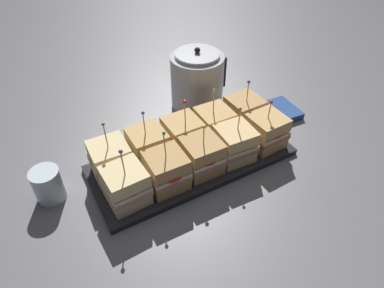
{
  "coord_description": "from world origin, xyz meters",
  "views": [
    {
      "loc": [
        -0.37,
        -0.65,
        0.72
      ],
      "look_at": [
        0.0,
        0.0,
        0.07
      ],
      "focal_mm": 32.0,
      "sensor_mm": 36.0,
      "label": 1
    }
  ],
  "objects_px": {
    "sandwich_front_left": "(166,171)",
    "sandwich_back_left": "(148,147)",
    "serving_platter": "(192,160)",
    "drinking_glass": "(48,185)",
    "kettle_steel": "(197,80)",
    "sandwich_front_center": "(202,156)",
    "sandwich_back_right": "(214,124)",
    "sandwich_back_far_left": "(110,160)",
    "napkin_stack": "(278,112)",
    "sandwich_back_far_right": "(244,113)",
    "sandwich_front_far_left": "(126,186)",
    "sandwich_front_right": "(235,144)",
    "sandwich_front_far_right": "(266,131)",
    "sandwich_back_center": "(182,134)"
  },
  "relations": [
    {
      "from": "sandwich_front_left",
      "to": "sandwich_back_left",
      "type": "height_order",
      "value": "sandwich_front_left"
    },
    {
      "from": "serving_platter",
      "to": "drinking_glass",
      "type": "relative_size",
      "value": 6.21
    },
    {
      "from": "serving_platter",
      "to": "sandwich_front_left",
      "type": "relative_size",
      "value": 3.29
    },
    {
      "from": "sandwich_back_left",
      "to": "kettle_steel",
      "type": "bearing_deg",
      "value": 36.07
    },
    {
      "from": "sandwich_front_center",
      "to": "sandwich_back_right",
      "type": "height_order",
      "value": "sandwich_back_right"
    },
    {
      "from": "sandwich_back_far_left",
      "to": "napkin_stack",
      "type": "height_order",
      "value": "sandwich_back_far_left"
    },
    {
      "from": "sandwich_back_far_right",
      "to": "serving_platter",
      "type": "bearing_deg",
      "value": -166.09
    },
    {
      "from": "sandwich_front_far_left",
      "to": "sandwich_front_left",
      "type": "relative_size",
      "value": 0.99
    },
    {
      "from": "sandwich_back_left",
      "to": "drinking_glass",
      "type": "bearing_deg",
      "value": 177.68
    },
    {
      "from": "sandwich_back_left",
      "to": "sandwich_back_right",
      "type": "height_order",
      "value": "same"
    },
    {
      "from": "drinking_glass",
      "to": "sandwich_front_center",
      "type": "bearing_deg",
      "value": -17.13
    },
    {
      "from": "sandwich_front_left",
      "to": "sandwich_back_far_left",
      "type": "xyz_separation_m",
      "value": [
        -0.12,
        0.11,
        -0.0
      ]
    },
    {
      "from": "kettle_steel",
      "to": "sandwich_front_right",
      "type": "bearing_deg",
      "value": -100.59
    },
    {
      "from": "drinking_glass",
      "to": "sandwich_back_far_left",
      "type": "bearing_deg",
      "value": -4.31
    },
    {
      "from": "sandwich_front_center",
      "to": "kettle_steel",
      "type": "xyz_separation_m",
      "value": [
        0.17,
        0.32,
        0.03
      ]
    },
    {
      "from": "sandwich_back_right",
      "to": "kettle_steel",
      "type": "relative_size",
      "value": 0.8
    },
    {
      "from": "sandwich_back_left",
      "to": "napkin_stack",
      "type": "relative_size",
      "value": 1.31
    },
    {
      "from": "sandwich_back_far_right",
      "to": "kettle_steel",
      "type": "relative_size",
      "value": 0.78
    },
    {
      "from": "sandwich_back_left",
      "to": "sandwich_back_right",
      "type": "relative_size",
      "value": 1.0
    },
    {
      "from": "sandwich_front_center",
      "to": "napkin_stack",
      "type": "relative_size",
      "value": 1.22
    },
    {
      "from": "serving_platter",
      "to": "sandwich_back_far_left",
      "type": "height_order",
      "value": "sandwich_back_far_left"
    },
    {
      "from": "drinking_glass",
      "to": "napkin_stack",
      "type": "xyz_separation_m",
      "value": [
        0.78,
        -0.0,
        -0.04
      ]
    },
    {
      "from": "sandwich_front_far_left",
      "to": "drinking_glass",
      "type": "relative_size",
      "value": 1.87
    },
    {
      "from": "sandwich_front_far_right",
      "to": "napkin_stack",
      "type": "height_order",
      "value": "sandwich_front_far_right"
    },
    {
      "from": "sandwich_front_right",
      "to": "sandwich_back_right",
      "type": "height_order",
      "value": "sandwich_back_right"
    },
    {
      "from": "serving_platter",
      "to": "napkin_stack",
      "type": "relative_size",
      "value": 4.41
    },
    {
      "from": "sandwich_front_far_right",
      "to": "sandwich_back_center",
      "type": "xyz_separation_m",
      "value": [
        -0.23,
        0.11,
        -0.0
      ]
    },
    {
      "from": "sandwich_front_right",
      "to": "sandwich_back_left",
      "type": "xyz_separation_m",
      "value": [
        -0.22,
        0.11,
        0.0
      ]
    },
    {
      "from": "sandwich_front_far_left",
      "to": "drinking_glass",
      "type": "bearing_deg",
      "value": 144.46
    },
    {
      "from": "serving_platter",
      "to": "sandwich_front_far_right",
      "type": "bearing_deg",
      "value": -13.87
    },
    {
      "from": "serving_platter",
      "to": "sandwich_front_center",
      "type": "relative_size",
      "value": 3.62
    },
    {
      "from": "sandwich_back_left",
      "to": "sandwich_front_right",
      "type": "bearing_deg",
      "value": -26.69
    },
    {
      "from": "sandwich_front_center",
      "to": "sandwich_front_right",
      "type": "relative_size",
      "value": 0.94
    },
    {
      "from": "drinking_glass",
      "to": "sandwich_front_far_left",
      "type": "bearing_deg",
      "value": -35.54
    },
    {
      "from": "serving_platter",
      "to": "sandwich_back_center",
      "type": "xyz_separation_m",
      "value": [
        -0.0,
        0.06,
        0.06
      ]
    },
    {
      "from": "sandwich_back_right",
      "to": "sandwich_back_far_right",
      "type": "height_order",
      "value": "sandwich_back_right"
    },
    {
      "from": "sandwich_back_left",
      "to": "kettle_steel",
      "type": "height_order",
      "value": "kettle_steel"
    },
    {
      "from": "sandwich_back_center",
      "to": "sandwich_back_right",
      "type": "bearing_deg",
      "value": -2.31
    },
    {
      "from": "sandwich_front_far_right",
      "to": "sandwich_back_right",
      "type": "distance_m",
      "value": 0.16
    },
    {
      "from": "kettle_steel",
      "to": "drinking_glass",
      "type": "distance_m",
      "value": 0.6
    },
    {
      "from": "sandwich_front_left",
      "to": "sandwich_back_left",
      "type": "distance_m",
      "value": 0.11
    },
    {
      "from": "sandwich_back_center",
      "to": "sandwich_back_far_right",
      "type": "height_order",
      "value": "sandwich_back_far_right"
    },
    {
      "from": "sandwich_back_far_right",
      "to": "sandwich_back_right",
      "type": "bearing_deg",
      "value": -179.19
    },
    {
      "from": "sandwich_front_far_right",
      "to": "sandwich_back_right",
      "type": "relative_size",
      "value": 0.91
    },
    {
      "from": "serving_platter",
      "to": "sandwich_back_far_right",
      "type": "bearing_deg",
      "value": 13.91
    },
    {
      "from": "sandwich_front_far_right",
      "to": "sandwich_back_left",
      "type": "relative_size",
      "value": 0.91
    },
    {
      "from": "sandwich_front_center",
      "to": "sandwich_back_center",
      "type": "distance_m",
      "value": 0.11
    },
    {
      "from": "serving_platter",
      "to": "sandwich_front_right",
      "type": "distance_m",
      "value": 0.14
    },
    {
      "from": "drinking_glass",
      "to": "sandwich_back_center",
      "type": "bearing_deg",
      "value": -1.31
    },
    {
      "from": "sandwich_front_far_right",
      "to": "drinking_glass",
      "type": "bearing_deg",
      "value": 168.81
    }
  ]
}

